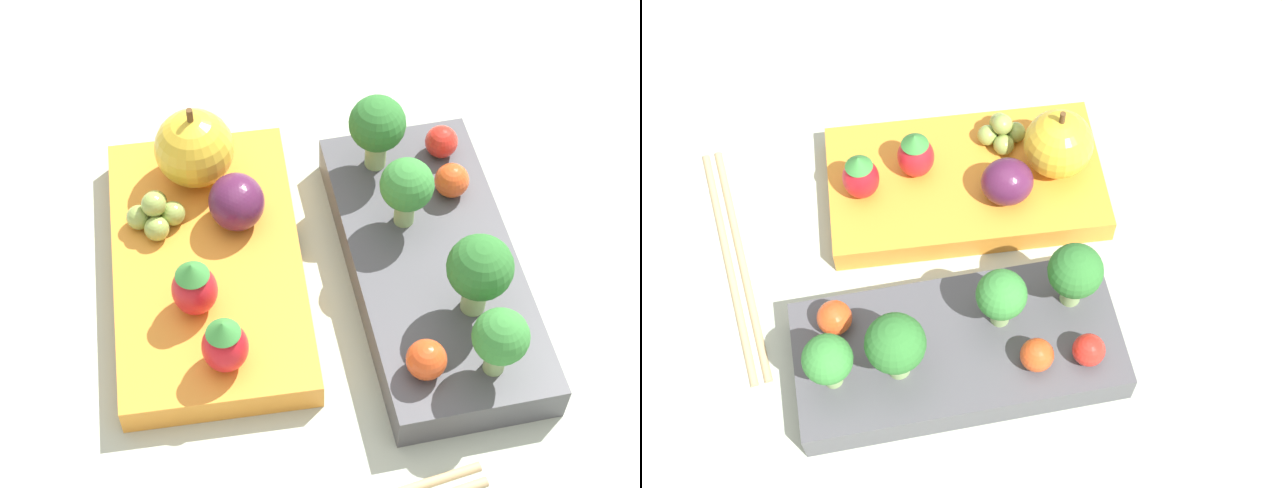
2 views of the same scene
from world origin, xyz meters
TOP-DOWN VIEW (x-y plane):
  - ground_plane at (0.00, 0.00)m, footprint 4.00×4.00m
  - bento_box_savoury at (0.01, 0.07)m, footprint 0.23×0.12m
  - bento_box_fruit at (-0.01, -0.08)m, footprint 0.21×0.12m
  - broccoli_floret_0 at (0.10, 0.08)m, footprint 0.03×0.03m
  - broccoli_floret_1 at (0.05, 0.08)m, footprint 0.04×0.04m
  - broccoli_floret_2 at (-0.02, 0.05)m, footprint 0.03×0.03m
  - broccoli_floret_3 at (-0.07, 0.04)m, footprint 0.04×0.04m
  - cherry_tomato_0 at (0.09, 0.04)m, footprint 0.02×0.02m
  - cherry_tomato_1 at (-0.07, 0.09)m, footprint 0.02×0.02m
  - cherry_tomato_2 at (-0.04, 0.09)m, footprint 0.02×0.02m
  - apple at (-0.08, -0.08)m, footprint 0.05×0.05m
  - strawberry_0 at (0.07, -0.07)m, footprint 0.03×0.03m
  - strawberry_1 at (0.02, -0.09)m, footprint 0.03×0.03m
  - plum at (-0.04, -0.05)m, footprint 0.04×0.04m
  - grape_cluster at (-0.05, -0.11)m, footprint 0.04×0.04m
  - chopsticks_pair at (0.17, -0.03)m, footprint 0.05×0.21m

SIDE VIEW (x-z plane):
  - ground_plane at x=0.00m, z-range 0.00..0.00m
  - chopsticks_pair at x=0.17m, z-range 0.00..0.01m
  - bento_box_fruit at x=-0.01m, z-range 0.00..0.02m
  - bento_box_savoury at x=0.01m, z-range 0.00..0.03m
  - grape_cluster at x=-0.05m, z-range 0.02..0.05m
  - cherry_tomato_1 at x=-0.07m, z-range 0.03..0.05m
  - cherry_tomato_2 at x=-0.04m, z-range 0.03..0.05m
  - plum at x=-0.04m, z-range 0.02..0.06m
  - cherry_tomato_0 at x=0.09m, z-range 0.03..0.05m
  - strawberry_0 at x=0.07m, z-range 0.02..0.06m
  - strawberry_1 at x=0.02m, z-range 0.02..0.06m
  - apple at x=-0.08m, z-range 0.02..0.08m
  - broccoli_floret_0 at x=0.10m, z-range 0.03..0.09m
  - broccoli_floret_2 at x=-0.02m, z-range 0.03..0.09m
  - broccoli_floret_3 at x=-0.07m, z-range 0.04..0.09m
  - broccoli_floret_1 at x=0.05m, z-range 0.04..0.10m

